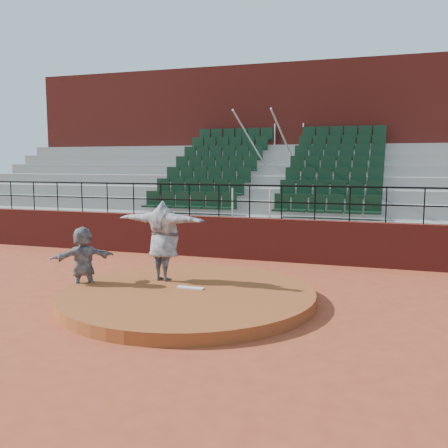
# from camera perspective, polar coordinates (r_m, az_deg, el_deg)

# --- Properties ---
(ground) EXTENTS (90.00, 90.00, 0.00)m
(ground) POSITION_cam_1_polar(r_m,az_deg,el_deg) (10.99, -4.16, -8.81)
(ground) COLOR #A44125
(ground) RESTS_ON ground
(pitchers_mound) EXTENTS (5.50, 5.50, 0.25)m
(pitchers_mound) POSITION_cam_1_polar(r_m,az_deg,el_deg) (10.96, -4.17, -8.18)
(pitchers_mound) COLOR #944821
(pitchers_mound) RESTS_ON ground
(pitching_rubber) EXTENTS (0.60, 0.15, 0.03)m
(pitching_rubber) POSITION_cam_1_polar(r_m,az_deg,el_deg) (11.05, -3.87, -7.29)
(pitching_rubber) COLOR white
(pitching_rubber) RESTS_ON pitchers_mound
(boundary_wall) EXTENTS (24.00, 0.30, 1.30)m
(boundary_wall) POSITION_cam_1_polar(r_m,az_deg,el_deg) (15.49, 2.92, -1.67)
(boundary_wall) COLOR maroon
(boundary_wall) RESTS_ON ground
(wall_railing) EXTENTS (24.04, 0.05, 1.03)m
(wall_railing) POSITION_cam_1_polar(r_m,az_deg,el_deg) (15.34, 2.95, 3.43)
(wall_railing) COLOR black
(wall_railing) RESTS_ON boundary_wall
(seating_deck) EXTENTS (24.00, 5.97, 4.63)m
(seating_deck) POSITION_cam_1_polar(r_m,az_deg,el_deg) (18.91, 5.88, 2.32)
(seating_deck) COLOR gray
(seating_deck) RESTS_ON ground
(press_box_facade) EXTENTS (24.00, 3.00, 7.10)m
(press_box_facade) POSITION_cam_1_polar(r_m,az_deg,el_deg) (22.73, 8.14, 8.40)
(press_box_facade) COLOR maroon
(press_box_facade) RESTS_ON ground
(pitcher) EXTENTS (2.35, 0.90, 1.87)m
(pitcher) POSITION_cam_1_polar(r_m,az_deg,el_deg) (11.72, -6.92, -1.91)
(pitcher) COLOR black
(pitcher) RESTS_ON pitchers_mound
(fielder) EXTENTS (1.39, 1.28, 1.55)m
(fielder) POSITION_cam_1_polar(r_m,az_deg,el_deg) (11.92, -15.80, -3.96)
(fielder) COLOR black
(fielder) RESTS_ON ground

